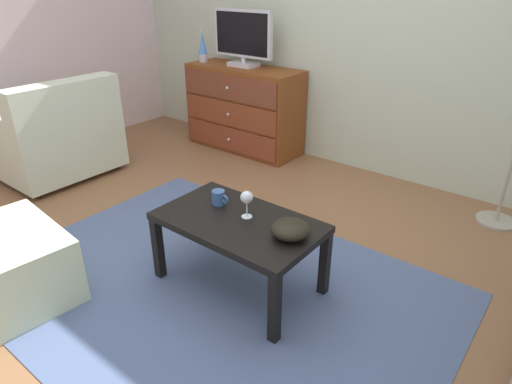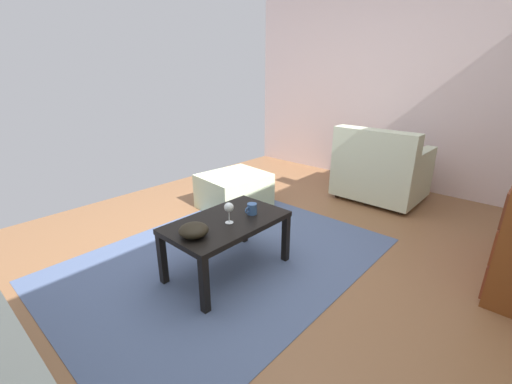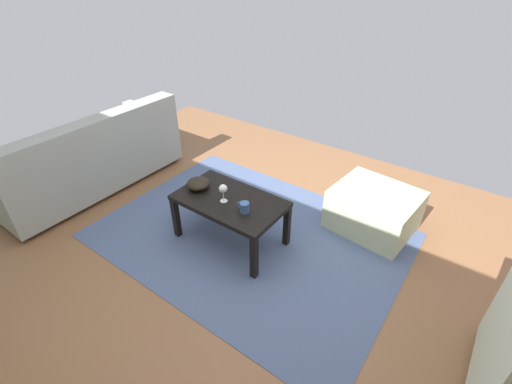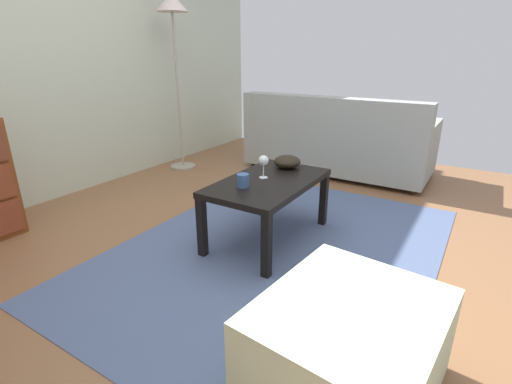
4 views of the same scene
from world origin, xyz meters
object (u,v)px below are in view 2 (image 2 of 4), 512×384
at_px(wine_glass, 229,208).
at_px(ottoman, 234,191).
at_px(bowl_decorative, 194,230).
at_px(coffee_table, 227,227).
at_px(mug, 252,209).
at_px(armchair, 380,171).

xyz_separation_m(wine_glass, ottoman, (-0.96, -0.94, -0.36)).
bearing_deg(wine_glass, bowl_decorative, -4.34).
xyz_separation_m(coffee_table, mug, (-0.20, 0.07, 0.10)).
relative_size(wine_glass, bowl_decorative, 0.79).
relative_size(coffee_table, bowl_decorative, 4.56).
bearing_deg(coffee_table, mug, 162.06).
height_order(wine_glass, bowl_decorative, wine_glass).
bearing_deg(wine_glass, armchair, 175.77).
bearing_deg(armchair, ottoman, -39.67).
bearing_deg(coffee_table, bowl_decorative, 4.79).
bearing_deg(wine_glass, ottoman, -135.46).
distance_m(mug, armchair, 2.08).
bearing_deg(bowl_decorative, coffee_table, -175.21).
xyz_separation_m(mug, armchair, (-2.07, 0.15, -0.12)).
height_order(coffee_table, mug, mug).
height_order(bowl_decorative, ottoman, bowl_decorative).
xyz_separation_m(armchair, ottoman, (1.34, -1.11, -0.16)).
bearing_deg(coffee_table, ottoman, -136.43).
distance_m(bowl_decorative, ottoman, 1.58).
height_order(coffee_table, armchair, armchair).
bearing_deg(bowl_decorative, mug, 175.76).
relative_size(wine_glass, armchair, 0.17).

